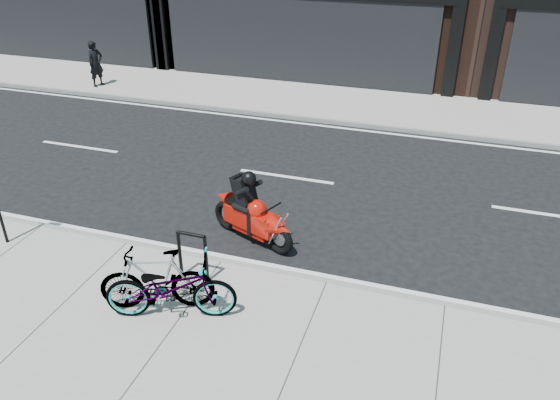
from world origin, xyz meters
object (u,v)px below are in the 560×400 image
(bike_rack, at_px, (192,252))
(bicycle_front, at_px, (171,288))
(bicycle_rear, at_px, (157,280))
(motorcycle, at_px, (255,215))
(pedestrian, at_px, (96,64))

(bike_rack, relative_size, bicycle_front, 0.46)
(bike_rack, height_order, bicycle_front, bicycle_front)
(bicycle_rear, distance_m, motorcycle, 2.61)
(bicycle_front, relative_size, motorcycle, 1.06)
(bicycle_front, distance_m, motorcycle, 2.64)
(bike_rack, xyz_separation_m, bicycle_front, (0.11, -0.98, -0.01))
(bicycle_rear, distance_m, pedestrian, 13.06)
(bike_rack, bearing_deg, pedestrian, 131.83)
(pedestrian, bearing_deg, bicycle_front, -121.23)
(motorcycle, relative_size, pedestrian, 1.22)
(bicycle_rear, bearing_deg, bike_rack, 147.15)
(motorcycle, bearing_deg, bicycle_front, -77.71)
(bike_rack, xyz_separation_m, bicycle_rear, (-0.20, -0.88, -0.00))
(bicycle_rear, bearing_deg, motorcycle, 143.38)
(bike_rack, height_order, bicycle_rear, bicycle_rear)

